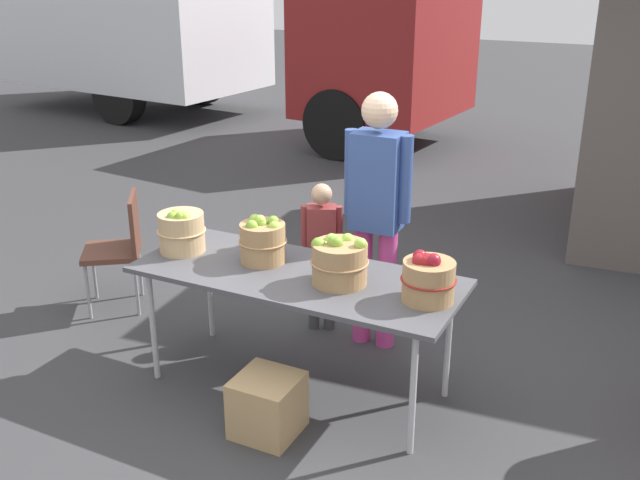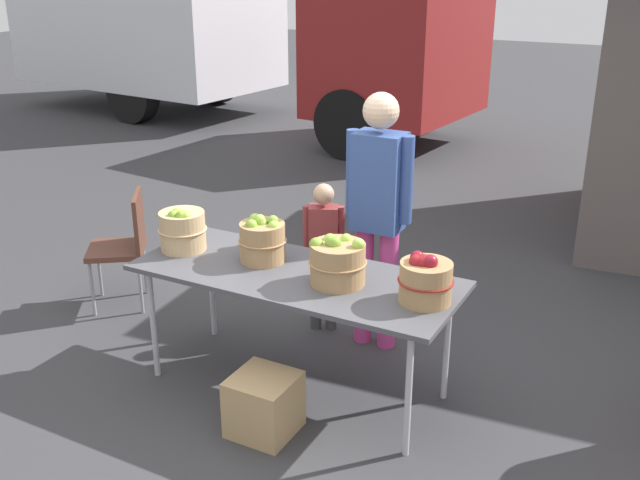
% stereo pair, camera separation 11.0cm
% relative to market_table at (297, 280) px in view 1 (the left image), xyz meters
% --- Properties ---
extents(ground_plane, '(40.00, 40.00, 0.00)m').
position_rel_market_table_xyz_m(ground_plane, '(0.00, 0.00, -0.71)').
color(ground_plane, '#38383A').
extents(market_table, '(1.90, 0.76, 0.75)m').
position_rel_market_table_xyz_m(market_table, '(0.00, 0.00, 0.00)').
color(market_table, '#4C4C51').
rests_on(market_table, ground).
extents(apple_basket_green_0, '(0.30, 0.30, 0.28)m').
position_rel_market_table_xyz_m(apple_basket_green_0, '(-0.79, -0.01, 0.17)').
color(apple_basket_green_0, tan).
rests_on(apple_basket_green_0, market_table).
extents(apple_basket_green_1, '(0.29, 0.29, 0.29)m').
position_rel_market_table_xyz_m(apple_basket_green_1, '(-0.26, 0.07, 0.18)').
color(apple_basket_green_1, '#A87F51').
rests_on(apple_basket_green_1, market_table).
extents(apple_basket_green_2, '(0.33, 0.33, 0.28)m').
position_rel_market_table_xyz_m(apple_basket_green_2, '(0.27, -0.01, 0.17)').
color(apple_basket_green_2, '#A87F51').
rests_on(apple_basket_green_2, market_table).
extents(apple_basket_red_0, '(0.30, 0.30, 0.28)m').
position_rel_market_table_xyz_m(apple_basket_red_0, '(0.78, -0.00, 0.17)').
color(apple_basket_red_0, '#A87F51').
rests_on(apple_basket_red_0, market_table).
extents(vendor_adult, '(0.45, 0.23, 1.69)m').
position_rel_market_table_xyz_m(vendor_adult, '(0.20, 0.71, 0.29)').
color(vendor_adult, '#CC3F8C').
rests_on(vendor_adult, ground).
extents(child_customer, '(0.26, 0.21, 1.06)m').
position_rel_market_table_xyz_m(child_customer, '(-0.20, 0.73, -0.08)').
color(child_customer, '#3F3F3F').
rests_on(child_customer, ground).
extents(box_truck, '(7.87, 2.90, 2.75)m').
position_rel_market_table_xyz_m(box_truck, '(-5.41, 6.26, 0.78)').
color(box_truck, silver).
rests_on(box_truck, ground).
extents(folding_chair, '(0.56, 0.56, 0.86)m').
position_rel_market_table_xyz_m(folding_chair, '(-1.66, 0.40, -0.20)').
color(folding_chair, brown).
rests_on(folding_chair, ground).
extents(produce_crate, '(0.34, 0.34, 0.34)m').
position_rel_market_table_xyz_m(produce_crate, '(0.07, -0.47, -0.54)').
color(produce_crate, tan).
rests_on(produce_crate, ground).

